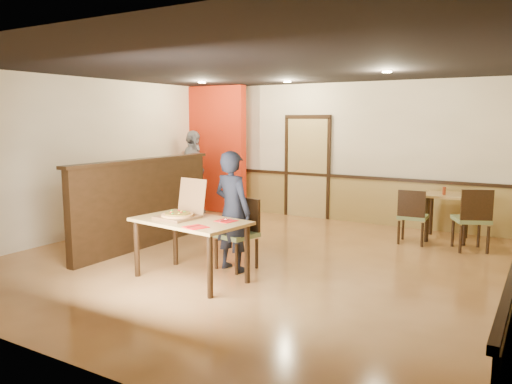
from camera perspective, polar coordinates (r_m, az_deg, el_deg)
floor at (r=7.41m, az=0.05°, el=-7.89°), size 7.00×7.00×0.00m
ceiling at (r=7.16m, az=0.06°, el=14.18°), size 7.00×7.00×0.00m
wall_back at (r=10.31m, az=10.06°, el=4.47°), size 7.00×0.00×7.00m
wall_left at (r=9.42m, az=-18.62°, el=3.81°), size 0.00×7.00×7.00m
wainscot_back at (r=10.38m, az=9.87°, el=-0.78°), size 7.00×0.04×0.90m
chair_rail_back at (r=10.30m, az=9.90°, el=1.79°), size 7.00×0.06×0.06m
back_door at (r=10.61m, az=5.89°, el=2.76°), size 0.90×0.06×2.10m
booth_partition at (r=8.28m, az=-12.66°, el=-1.15°), size 0.20×3.10×1.44m
red_accent_panel at (r=11.24m, az=-4.88°, el=4.87°), size 1.60×0.20×2.78m
spot_a at (r=9.92m, az=-6.22°, el=12.38°), size 0.14×0.14×0.02m
spot_b at (r=9.72m, az=3.61°, el=12.49°), size 0.14×0.14×0.02m
spot_c at (r=7.97m, az=14.75°, el=13.16°), size 0.14×0.14×0.02m
main_table at (r=6.47m, az=-7.51°, el=-4.11°), size 1.58×1.03×0.79m
diner_chair at (r=6.98m, az=-1.83°, el=-4.40°), size 0.57×0.57×0.97m
side_chair_left at (r=8.69m, az=17.44°, el=-2.45°), size 0.49×0.49×0.92m
side_chair_right at (r=8.53m, az=23.53°, el=-2.65°), size 0.66×0.66×1.01m
side_table at (r=9.18m, az=21.07°, el=-1.31°), size 0.81×0.81×0.80m
diner at (r=6.81m, az=-2.71°, el=-2.21°), size 0.67×0.50×1.65m
passerby at (r=10.84m, az=-7.22°, el=2.15°), size 0.70×1.15×1.84m
pizza_box at (r=6.57m, az=-8.64°, el=-2.41°), size 0.52×0.60×0.49m
pizza at (r=6.54m, az=-8.96°, el=-2.60°), size 0.43×0.43×0.03m
napkin_near at (r=5.99m, az=-6.89°, el=-3.99°), size 0.31×0.31×0.01m
napkin_far at (r=6.32m, az=-3.43°, el=-3.30°), size 0.26×0.26×0.01m
condiment at (r=9.03m, az=20.70°, el=0.15°), size 0.05×0.05×0.14m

